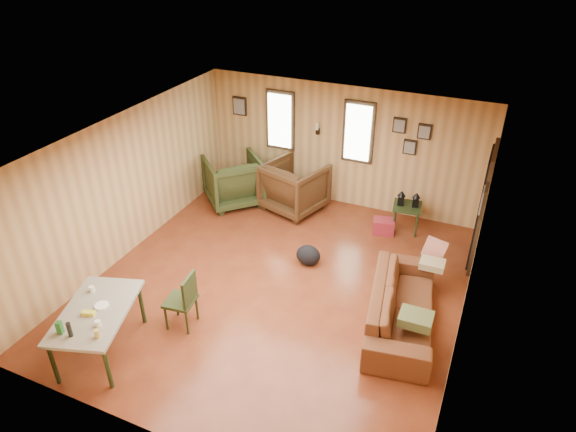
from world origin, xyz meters
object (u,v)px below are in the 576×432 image
at_px(recliner_brown, 295,184).
at_px(end_table, 259,176).
at_px(dining_table, 96,315).
at_px(sofa, 403,300).
at_px(recliner_green, 233,178).
at_px(side_table, 408,204).

distance_m(recliner_brown, end_table, 1.07).
relative_size(end_table, dining_table, 0.40).
relative_size(sofa, recliner_brown, 2.04).
bearing_deg(recliner_green, dining_table, 49.70).
xyz_separation_m(recliner_green, side_table, (3.41, 0.33, 0.01)).
height_order(sofa, side_table, sofa).
relative_size(recliner_green, end_table, 1.70).
bearing_deg(side_table, recliner_green, -174.46).
height_order(end_table, dining_table, dining_table).
xyz_separation_m(recliner_brown, side_table, (2.19, 0.09, 0.00)).
bearing_deg(side_table, end_table, 174.32).
distance_m(sofa, dining_table, 4.10).
bearing_deg(dining_table, recliner_brown, 62.03).
xyz_separation_m(recliner_green, dining_table, (0.41, -4.34, 0.10)).
bearing_deg(end_table, recliner_brown, -22.67).
relative_size(recliner_brown, recliner_green, 1.01).
xyz_separation_m(end_table, side_table, (3.16, -0.31, 0.19)).
relative_size(sofa, side_table, 2.76).
xyz_separation_m(sofa, end_table, (-3.66, 2.85, -0.08)).
distance_m(recliner_brown, side_table, 2.19).
relative_size(side_table, dining_table, 0.52).
bearing_deg(end_table, recliner_green, -111.20).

